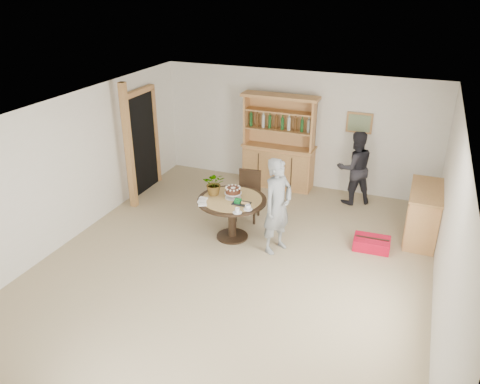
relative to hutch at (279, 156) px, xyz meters
The scene contains 17 objects.
ground 3.33m from the hutch, 84.71° to the right, with size 7.00×7.00×0.00m, color tan.
room_shell 3.41m from the hutch, 84.65° to the right, with size 6.04×7.04×2.52m.
doorway 2.94m from the hutch, 154.78° to the right, with size 0.13×1.10×2.18m.
pine_post 3.20m from the hutch, 139.62° to the right, with size 0.12×0.12×2.50m, color tan.
hutch is the anchor object (origin of this frame).
sideboard 3.29m from the hutch, 22.21° to the right, with size 0.54×1.26×0.94m.
dining_table 2.47m from the hutch, 91.69° to the right, with size 1.20×1.20×0.76m.
dining_chair 1.65m from the hutch, 92.84° to the right, with size 0.46×0.46×0.95m.
birthday_cake 2.42m from the hutch, 91.72° to the right, with size 0.30×0.30×0.20m.
flower_vase 2.47m from the hutch, 99.92° to the right, with size 0.38×0.33×0.42m, color #3F7233.
gift_tray 2.60m from the hutch, 86.86° to the right, with size 0.30×0.20×0.08m.
coffee_cup_a 2.77m from the hutch, 83.20° to the right, with size 0.15×0.15×0.09m.
coffee_cup_b 2.93m from the hutch, 85.93° to the right, with size 0.15×0.15×0.08m.
napkins 2.82m from the hutch, 99.85° to the right, with size 0.24×0.33×0.03m.
teen_boy 2.68m from the hutch, 73.14° to the right, with size 0.60×0.39×1.65m, color slate.
adult_person 1.68m from the hutch, ahead, with size 0.74×0.58×1.52m, color black.
red_suitcase 3.06m from the hutch, 40.38° to the right, with size 0.62×0.43×0.21m.
Camera 1 is at (2.44, -5.91, 4.26)m, focal length 35.00 mm.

